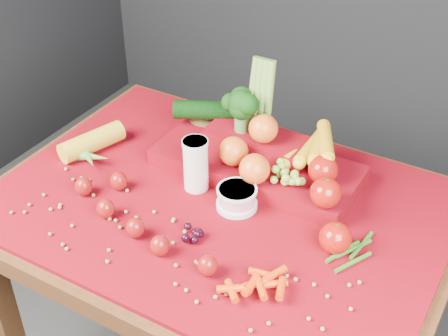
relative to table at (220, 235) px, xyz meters
The scene contains 12 objects.
table is the anchor object (origin of this frame).
red_cloth 0.10m from the table, ahead, with size 1.05×0.75×0.01m, color #67030C.
milk_glass 0.20m from the table, 164.73° to the left, with size 0.06×0.06×0.14m.
yogurt_bowl 0.14m from the table, ahead, with size 0.10×0.10×0.05m.
strawberry_scatter 0.25m from the table, 126.16° to the right, with size 0.44×0.18×0.05m.
dark_grape_cluster 0.19m from the table, 88.17° to the right, with size 0.06×0.05×0.03m, color black, non-canonical shape.
soybean_scatter 0.23m from the table, 90.00° to the right, with size 0.84×0.24×0.01m, color olive, non-canonical shape.
corn_ear 0.41m from the table, behind, with size 0.23×0.26×0.06m.
potato 0.33m from the table, 129.30° to the left, with size 0.09×0.07×0.06m, color brown.
baby_carrot_pile 0.32m from the table, 44.83° to the right, with size 0.17×0.17×0.03m, color red, non-canonical shape.
green_bean_pile 0.36m from the table, ahead, with size 0.14×0.12×0.01m, color #2A6316, non-canonical shape.
produce_mound 0.23m from the table, 77.19° to the left, with size 0.60×0.38×0.27m.
Camera 1 is at (0.60, -1.01, 1.70)m, focal length 50.00 mm.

